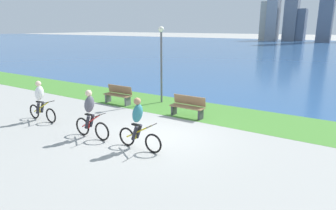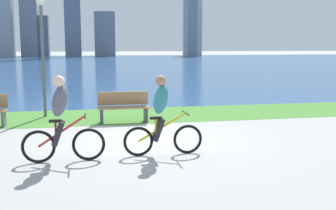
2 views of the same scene
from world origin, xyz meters
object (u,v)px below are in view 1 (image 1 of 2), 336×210
Objects in this scene: bench_near_path at (188,107)px; bench_far_along_path at (118,95)px; cyclist_distant_rear at (40,101)px; lamppost_tall at (161,53)px; cyclist_lead at (138,124)px; cyclist_trailing at (90,114)px.

bench_near_path and bench_far_along_path have the same top height.
cyclist_distant_rear is 5.94m from lamppost_tall.
cyclist_lead is at bearing -83.90° from bench_near_path.
cyclist_distant_rear is (-3.16, 0.26, -0.01)m from cyclist_trailing.
cyclist_lead is 1.11× the size of bench_far_along_path.
bench_near_path is at bearing -32.20° from lamppost_tall.
bench_near_path is at bearing -1.07° from bench_far_along_path.
bench_far_along_path is at bearing 178.93° from bench_near_path.
cyclist_trailing is 3.17m from cyclist_distant_rear.
cyclist_trailing reaches higher than bench_far_along_path.
cyclist_distant_rear is 0.45× the size of lamppost_tall.
cyclist_lead is 5.92m from bench_far_along_path.
lamppost_tall is at bearing 98.16° from cyclist_trailing.
lamppost_tall is (-2.36, 1.49, 2.02)m from bench_near_path.
cyclist_trailing reaches higher than cyclist_distant_rear.
lamppost_tall is (2.38, 5.19, 1.64)m from cyclist_distant_rear.
bench_near_path is (1.58, 3.96, -0.39)m from cyclist_trailing.
cyclist_trailing reaches higher than cyclist_lead.
cyclist_distant_rear is at bearing 178.36° from cyclist_lead.
bench_near_path is at bearing 96.10° from cyclist_lead.
lamppost_tall reaches higher than cyclist_distant_rear.
cyclist_trailing is 1.13× the size of bench_near_path.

